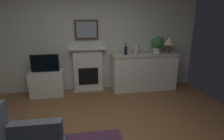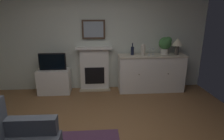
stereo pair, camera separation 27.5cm
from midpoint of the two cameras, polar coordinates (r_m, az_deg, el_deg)
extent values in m
cube|color=silver|center=(4.65, -3.00, 11.40)|extent=(5.46, 0.06, 2.87)
cube|color=white|center=(4.70, -3.68, 0.17)|extent=(0.70, 0.18, 1.05)
cube|color=tan|center=(4.78, -3.55, -6.05)|extent=(0.77, 0.20, 0.03)
cube|color=black|center=(4.65, -3.63, -1.76)|extent=(0.48, 0.02, 0.42)
cube|color=white|center=(4.55, -3.80, 6.72)|extent=(0.87, 0.27, 0.05)
cube|color=#473323|center=(4.57, -3.91, 12.25)|extent=(0.55, 0.03, 0.45)
cube|color=#8C99A8|center=(4.55, -3.91, 12.24)|extent=(0.47, 0.01, 0.37)
cube|color=white|center=(4.77, 13.41, -1.07)|extent=(1.60, 0.45, 0.88)
cube|color=beige|center=(4.66, 13.78, 4.30)|extent=(1.63, 0.48, 0.03)
sphere|color=brown|center=(4.44, 10.03, -1.35)|extent=(0.02, 0.02, 0.02)
sphere|color=brown|center=(4.66, 18.43, -1.11)|extent=(0.02, 0.02, 0.02)
cylinder|color=#4C4742|center=(4.85, 20.75, 5.69)|extent=(0.10, 0.10, 0.22)
cone|color=#EFE5C6|center=(4.82, 20.99, 8.02)|extent=(0.26, 0.26, 0.18)
cylinder|color=black|center=(4.54, 7.97, 5.80)|extent=(0.08, 0.08, 0.20)
cylinder|color=black|center=(4.52, 8.04, 7.61)|extent=(0.03, 0.03, 0.09)
cylinder|color=silver|center=(4.59, 12.99, 4.41)|extent=(0.06, 0.06, 0.00)
cylinder|color=silver|center=(4.58, 13.03, 4.99)|extent=(0.01, 0.01, 0.09)
cone|color=silver|center=(4.57, 13.09, 5.98)|extent=(0.07, 0.07, 0.07)
cylinder|color=silver|center=(4.67, 14.10, 4.55)|extent=(0.06, 0.06, 0.00)
cylinder|color=silver|center=(4.67, 14.14, 5.12)|extent=(0.01, 0.01, 0.09)
cone|color=silver|center=(4.65, 14.21, 6.08)|extent=(0.07, 0.07, 0.07)
cylinder|color=beige|center=(4.51, 11.18, 5.84)|extent=(0.11, 0.11, 0.24)
sphere|color=beige|center=(4.49, 11.27, 7.34)|extent=(0.08, 0.08, 0.08)
cube|color=white|center=(4.71, -15.57, -3.35)|extent=(0.75, 0.42, 0.59)
cube|color=black|center=(4.55, -16.09, 2.44)|extent=(0.62, 0.06, 0.40)
cube|color=black|center=(4.52, -16.18, 2.34)|extent=(0.57, 0.01, 0.35)
cylinder|color=beige|center=(4.79, 17.32, 5.40)|extent=(0.18, 0.18, 0.14)
sphere|color=#3D753D|center=(4.76, 17.53, 7.76)|extent=(0.30, 0.30, 0.30)
sphere|color=#3D753D|center=(4.75, 18.41, 8.52)|extent=(0.18, 0.18, 0.18)
cube|color=#474C56|center=(2.56, -21.54, -15.67)|extent=(0.72, 0.15, 0.22)
camera|label=1|loc=(0.14, -87.35, 0.78)|focal=29.93mm
camera|label=2|loc=(0.14, 92.65, -0.78)|focal=29.93mm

